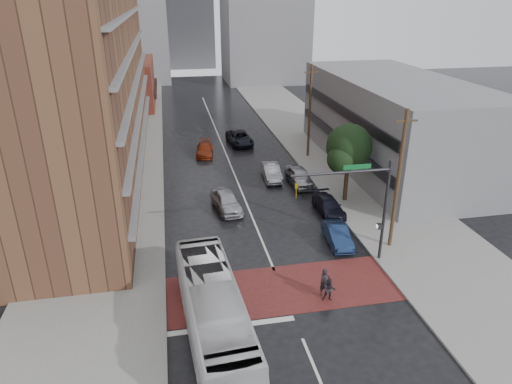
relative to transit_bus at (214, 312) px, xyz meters
name	(u,v)px	position (x,y,z in m)	size (l,w,h in m)	color
ground	(284,294)	(4.51, 2.98, -1.62)	(160.00, 160.00, 0.00)	black
crosswalk	(282,289)	(4.51, 3.48, -1.61)	(14.00, 5.00, 0.02)	maroon
sidewalk_west	(120,165)	(-6.99, 27.98, -1.55)	(9.00, 90.00, 0.15)	gray
sidewalk_east	(328,152)	(16.01, 27.98, -1.55)	(9.00, 90.00, 0.15)	gray
apartment_block	(72,25)	(-9.49, 26.98, 12.38)	(10.00, 44.00, 28.00)	brown
storefront_west	(128,83)	(-7.49, 56.98, 1.88)	(8.00, 16.00, 7.00)	brown
building_east	(393,123)	(21.01, 22.98, 2.88)	(11.00, 26.00, 9.00)	slate
distant_tower_center	(187,15)	(4.51, 97.98, 10.38)	(12.00, 10.00, 24.00)	slate
street_tree	(349,149)	(13.03, 15.01, 3.11)	(4.20, 4.10, 6.90)	#332319
signal_mast	(365,198)	(10.36, 5.48, 3.11)	(6.50, 0.30, 7.20)	#2D2D33
utility_pole_near	(398,180)	(13.31, 6.98, 3.52)	(1.60, 0.26, 10.00)	#473321
utility_pole_far	(310,111)	(13.31, 26.98, 3.52)	(1.60, 0.26, 10.00)	#473321
transit_bus	(214,312)	(0.00, 0.00, 0.00)	(2.72, 11.64, 3.24)	silver
pedestrian_a	(325,282)	(6.87, 2.46, -0.74)	(0.64, 0.42, 1.76)	black
pedestrian_b	(329,290)	(6.94, 1.82, -0.87)	(0.73, 0.57, 1.50)	black
car_travel_a	(227,201)	(2.67, 15.19, -0.82)	(1.89, 4.69, 1.60)	#AAABB1
car_travel_b	(271,172)	(7.87, 21.26, -0.89)	(1.56, 4.47, 1.47)	#A3A6AB
car_travel_c	(204,149)	(2.13, 29.70, -0.98)	(1.80, 4.43, 1.29)	maroon
suv_travel	(240,138)	(6.63, 32.93, -0.86)	(2.51, 5.45, 1.52)	black
car_parked_near	(337,235)	(9.78, 8.14, -0.96)	(1.41, 4.04, 1.33)	#15264C
car_parked_mid	(329,206)	(10.81, 12.98, -0.97)	(1.82, 4.49, 1.30)	black
car_parked_far	(299,176)	(10.15, 19.38, -0.82)	(1.90, 4.73, 1.61)	#9A9DA1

